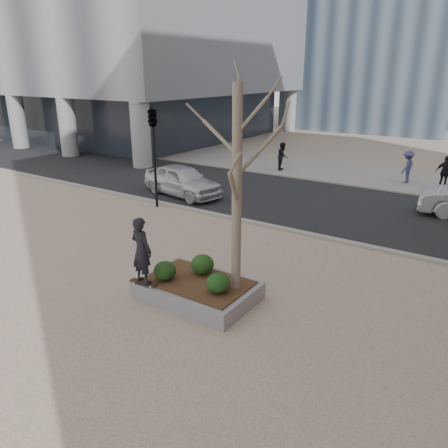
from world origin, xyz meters
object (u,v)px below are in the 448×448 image
Objects in this scene: police_car at (182,180)px; planter at (198,290)px; skateboarder at (141,250)px; skateboard at (144,283)px.

planter is at bearing -128.67° from police_car.
skateboarder reaches higher than planter.
skateboarder is 10.24m from police_car.
skateboarder is at bearing -136.58° from police_car.
skateboarder is at bearing -98.40° from skateboard.
planter is 3.85× the size of skateboard.
skateboard reaches higher than planter.
skateboarder reaches higher than skateboard.
skateboard is 0.18× the size of police_car.
skateboard is at bearing -85.08° from skateboarder.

